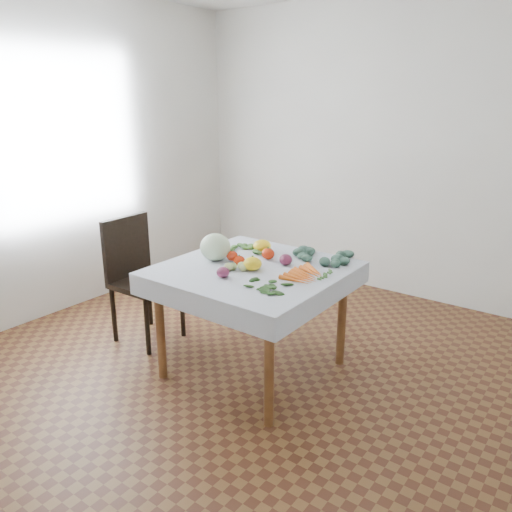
{
  "coord_description": "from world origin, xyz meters",
  "views": [
    {
      "loc": [
        1.85,
        -2.46,
        1.81
      ],
      "look_at": [
        -0.01,
        0.04,
        0.82
      ],
      "focal_mm": 35.0,
      "sensor_mm": 36.0,
      "label": 1
    }
  ],
  "objects": [
    {
      "name": "onion_a",
      "position": [
        0.14,
        0.17,
        0.79
      ],
      "size": [
        0.09,
        0.09,
        0.07
      ],
      "primitive_type": "ellipsoid",
      "rotation": [
        0.0,
        0.0,
        -0.09
      ],
      "color": "#501731",
      "rests_on": "tablecloth"
    },
    {
      "name": "chair",
      "position": [
        -1.03,
        -0.11,
        0.55
      ],
      "size": [
        0.44,
        0.44,
        0.96
      ],
      "color": "black",
      "rests_on": "ground"
    },
    {
      "name": "dill_bunch",
      "position": [
        -0.25,
        0.28,
        0.77
      ],
      "size": [
        0.22,
        0.22,
        0.03
      ],
      "color": "#55873E",
      "rests_on": "tablecloth"
    },
    {
      "name": "table",
      "position": [
        0.0,
        0.0,
        0.65
      ],
      "size": [
        1.0,
        1.0,
        0.75
      ],
      "color": "brown",
      "rests_on": "ground"
    },
    {
      "name": "carrot_bunch",
      "position": [
        0.38,
        0.04,
        0.77
      ],
      "size": [
        0.22,
        0.33,
        0.03
      ],
      "color": "orange",
      "rests_on": "tablecloth"
    },
    {
      "name": "tomato_c",
      "position": [
        -0.2,
        0.02,
        0.79
      ],
      "size": [
        0.08,
        0.08,
        0.07
      ],
      "primitive_type": "ellipsoid",
      "rotation": [
        0.0,
        0.0,
        0.06
      ],
      "color": "red",
      "rests_on": "tablecloth"
    },
    {
      "name": "tomatillo_cluster",
      "position": [
        -0.08,
        -0.12,
        0.78
      ],
      "size": [
        0.14,
        0.11,
        0.05
      ],
      "color": "#A8B669",
      "rests_on": "tablecloth"
    },
    {
      "name": "tomato_d",
      "position": [
        -0.02,
        0.02,
        0.79
      ],
      "size": [
        0.08,
        0.08,
        0.06
      ],
      "primitive_type": "ellipsoid",
      "rotation": [
        0.0,
        0.0,
        0.13
      ],
      "color": "red",
      "rests_on": "tablecloth"
    },
    {
      "name": "basil_bunch",
      "position": [
        0.26,
        -0.23,
        0.76
      ],
      "size": [
        0.29,
        0.24,
        0.01
      ],
      "color": "#224F18",
      "rests_on": "tablecloth"
    },
    {
      "name": "tablecloth",
      "position": [
        0.0,
        0.0,
        0.75
      ],
      "size": [
        1.12,
        1.12,
        0.01
      ],
      "primitive_type": "cube",
      "color": "silver",
      "rests_on": "table"
    },
    {
      "name": "heirloom_back",
      "position": [
        -0.15,
        0.31,
        0.8
      ],
      "size": [
        0.15,
        0.15,
        0.09
      ],
      "primitive_type": "ellipsoid",
      "rotation": [
        0.0,
        0.0,
        0.16
      ],
      "color": "yellow",
      "rests_on": "tablecloth"
    },
    {
      "name": "onion_b",
      "position": [
        -0.03,
        -0.27,
        0.79
      ],
      "size": [
        0.1,
        0.1,
        0.07
      ],
      "primitive_type": "ellipsoid",
      "rotation": [
        0.0,
        0.0,
        -0.37
      ],
      "color": "#501731",
      "rests_on": "tablecloth"
    },
    {
      "name": "ground",
      "position": [
        0.0,
        0.0,
        0.0
      ],
      "size": [
        4.0,
        4.0,
        0.0
      ],
      "primitive_type": "plane",
      "color": "brown"
    },
    {
      "name": "left_wall",
      "position": [
        -2.0,
        0.0,
        1.35
      ],
      "size": [
        0.04,
        4.0,
        2.7
      ],
      "primitive_type": "cube",
      "color": "white",
      "rests_on": "ground"
    },
    {
      "name": "tomato_b",
      "position": [
        -0.02,
        0.2,
        0.79
      ],
      "size": [
        0.11,
        0.11,
        0.08
      ],
      "primitive_type": "ellipsoid",
      "rotation": [
        0.0,
        0.0,
        0.28
      ],
      "color": "red",
      "rests_on": "tablecloth"
    },
    {
      "name": "cabbage",
      "position": [
        -0.3,
        -0.03,
        0.85
      ],
      "size": [
        0.23,
        0.23,
        0.18
      ],
      "primitive_type": "ellipsoid",
      "rotation": [
        0.0,
        0.0,
        -0.11
      ],
      "color": "silver",
      "rests_on": "tablecloth"
    },
    {
      "name": "tomato_a",
      "position": [
        -0.1,
        -0.03,
        0.79
      ],
      "size": [
        0.1,
        0.1,
        0.07
      ],
      "primitive_type": "ellipsoid",
      "rotation": [
        0.0,
        0.0,
        -0.35
      ],
      "color": "red",
      "rests_on": "tablecloth"
    },
    {
      "name": "heirloom_front",
      "position": [
        0.03,
        -0.05,
        0.8
      ],
      "size": [
        0.15,
        0.15,
        0.08
      ],
      "primitive_type": "ellipsoid",
      "rotation": [
        0.0,
        0.0,
        -0.28
      ],
      "color": "yellow",
      "rests_on": "tablecloth"
    },
    {
      "name": "back_wall",
      "position": [
        0.0,
        2.0,
        1.35
      ],
      "size": [
        4.0,
        0.04,
        2.7
      ],
      "primitive_type": "cube",
      "color": "white",
      "rests_on": "ground"
    },
    {
      "name": "kale_bunch",
      "position": [
        0.28,
        0.44,
        0.78
      ],
      "size": [
        0.37,
        0.3,
        0.05
      ],
      "color": "#375B49",
      "rests_on": "tablecloth"
    }
  ]
}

